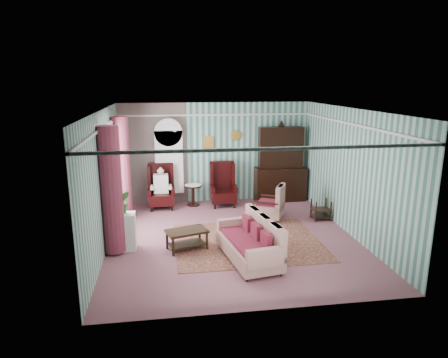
{
  "coord_description": "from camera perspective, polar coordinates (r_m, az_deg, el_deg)",
  "views": [
    {
      "loc": [
        -1.44,
        -8.42,
        3.49
      ],
      "look_at": [
        -0.1,
        0.6,
        1.25
      ],
      "focal_mm": 32.0,
      "sensor_mm": 36.0,
      "label": 1
    }
  ],
  "objects": [
    {
      "name": "potted_plant_a",
      "position": [
        8.49,
        -14.83,
        -3.66
      ],
      "size": [
        0.44,
        0.41,
        0.41
      ],
      "primitive_type": "imported",
      "rotation": [
        0.0,
        0.0,
        -0.27
      ],
      "color": "#1B4A17",
      "rests_on": "plant_stand"
    },
    {
      "name": "wingback_right",
      "position": [
        11.35,
        -0.11,
        -0.79
      ],
      "size": [
        0.76,
        0.8,
        1.25
      ],
      "primitive_type": "cube",
      "color": "black",
      "rests_on": "floor"
    },
    {
      "name": "plant_stand",
      "position": [
        8.74,
        -14.29,
        -7.33
      ],
      "size": [
        0.55,
        0.35,
        0.8
      ],
      "primitive_type": "cube",
      "color": "white",
      "rests_on": "floor"
    },
    {
      "name": "nest_table",
      "position": [
        10.61,
        13.67,
        -4.25
      ],
      "size": [
        0.45,
        0.38,
        0.54
      ],
      "primitive_type": "cube",
      "color": "black",
      "rests_on": "floor"
    },
    {
      "name": "coffee_table",
      "position": [
        8.6,
        -5.32,
        -8.62
      ],
      "size": [
        0.96,
        0.73,
        0.43
      ],
      "primitive_type": "cube",
      "rotation": [
        0.0,
        0.0,
        0.3
      ],
      "color": "black",
      "rests_on": "floor"
    },
    {
      "name": "bookcase",
      "position": [
        11.51,
        -7.81,
        1.81
      ],
      "size": [
        0.8,
        0.28,
        2.24
      ],
      "primitive_type": "cube",
      "color": "white",
      "rests_on": "floor"
    },
    {
      "name": "room_shell",
      "position": [
        8.76,
        -2.93,
        4.06
      ],
      "size": [
        5.53,
        6.02,
        2.91
      ],
      "color": "#3D6F66",
      "rests_on": "ground"
    },
    {
      "name": "round_side_table",
      "position": [
        11.49,
        -4.42,
        -2.33
      ],
      "size": [
        0.5,
        0.5,
        0.6
      ],
      "primitive_type": "cylinder",
      "color": "black",
      "rests_on": "floor"
    },
    {
      "name": "wingback_left",
      "position": [
        11.24,
        -8.98,
        -1.11
      ],
      "size": [
        0.76,
        0.8,
        1.25
      ],
      "primitive_type": "cube",
      "color": "black",
      "rests_on": "floor"
    },
    {
      "name": "sofa",
      "position": [
        7.97,
        3.51,
        -8.43
      ],
      "size": [
        1.34,
        1.96,
        0.95
      ],
      "primitive_type": "cube",
      "rotation": [
        0.0,
        0.0,
        1.74
      ],
      "color": "beige",
      "rests_on": "floor"
    },
    {
      "name": "rug",
      "position": [
        9.0,
        3.42,
        -8.96
      ],
      "size": [
        3.2,
        2.6,
        0.01
      ],
      "primitive_type": "cube",
      "color": "#501F1A",
      "rests_on": "floor"
    },
    {
      "name": "dresser_hutch",
      "position": [
        11.86,
        8.1,
        2.46
      ],
      "size": [
        1.5,
        0.56,
        2.36
      ],
      "primitive_type": "cube",
      "color": "black",
      "rests_on": "floor"
    },
    {
      "name": "floral_armchair",
      "position": [
        10.37,
        6.51,
        -3.11
      ],
      "size": [
        1.01,
        1.02,
        0.97
      ],
      "primitive_type": "cube",
      "rotation": [
        0.0,
        0.0,
        1.07
      ],
      "color": "#BAB090",
      "rests_on": "floor"
    },
    {
      "name": "potted_plant_b",
      "position": [
        8.61,
        -14.16,
        -3.17
      ],
      "size": [
        0.3,
        0.26,
        0.47
      ],
      "primitive_type": "imported",
      "rotation": [
        0.0,
        0.0,
        0.24
      ],
      "color": "#1C5A1C",
      "rests_on": "plant_stand"
    },
    {
      "name": "floor",
      "position": [
        9.23,
        1.19,
        -8.4
      ],
      "size": [
        6.0,
        6.0,
        0.0
      ],
      "primitive_type": "plane",
      "color": "#804A53",
      "rests_on": "ground"
    },
    {
      "name": "potted_plant_c",
      "position": [
        8.56,
        -14.97,
        -3.49
      ],
      "size": [
        0.27,
        0.27,
        0.42
      ],
      "primitive_type": "imported",
      "rotation": [
        0.0,
        0.0,
        0.17
      ],
      "color": "#16491B",
      "rests_on": "plant_stand"
    },
    {
      "name": "seated_woman",
      "position": [
        11.25,
        -8.97,
        -1.28
      ],
      "size": [
        0.44,
        0.4,
        1.18
      ],
      "primitive_type": null,
      "color": "white",
      "rests_on": "floor"
    }
  ]
}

